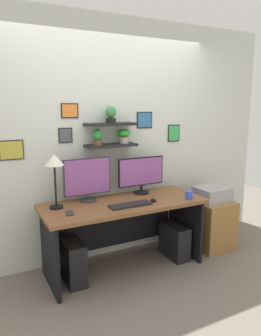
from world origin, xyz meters
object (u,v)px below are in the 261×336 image
keyboard (130,205)px  computer_tower_left (73,261)px  computer_tower_right (174,241)px  monitor_right (141,174)px  cell_phone (69,213)px  drawer_cabinet (211,224)px  desk (122,219)px  monitor_left (87,179)px  desk_lamp (54,165)px  coffee_mug (189,195)px  printer (212,194)px  computer_mouse (153,200)px

keyboard → computer_tower_left: bearing=165.7°
computer_tower_right → monitor_right: bearing=141.8°
cell_phone → drawer_cabinet: (1.82, 0.08, -0.46)m
desk → monitor_left: size_ratio=3.37×
desk_lamp → drawer_cabinet: 2.09m
monitor_left → cell_phone: (-0.29, -0.30, -0.23)m
computer_tower_left → coffee_mug: bearing=-10.2°
computer_tower_left → computer_tower_right: (1.21, -0.03, -0.02)m
desk_lamp → coffee_mug: desk_lamp is taller
monitor_right → computer_tower_right: (0.31, -0.25, -0.79)m
printer → monitor_right: bearing=165.9°
keyboard → printer: keyboard is taller
computer_mouse → drawer_cabinet: (0.92, 0.12, -0.47)m
monitor_right → printer: monitor_right is taller
coffee_mug → computer_tower_right: coffee_mug is taller
monitor_left → drawer_cabinet: 1.69m
keyboard → coffee_mug: coffee_mug is taller
cell_phone → desk_lamp: bearing=116.8°
printer → computer_tower_left: (-1.78, 0.01, -0.46)m
monitor_left → keyboard: bearing=-48.4°
monitor_left → computer_mouse: (0.60, -0.34, -0.22)m
computer_mouse → desk_lamp: size_ratio=0.17×
drawer_cabinet → printer: size_ratio=1.56×
desk_lamp → coffee_mug: bearing=-14.5°
drawer_cabinet → computer_tower_left: (-1.78, 0.01, -0.08)m
desk → cell_phone: cell_phone is taller
cell_phone → printer: bearing=12.5°
computer_mouse → computer_tower_right: (0.35, 0.10, -0.57)m
coffee_mug → computer_tower_left: size_ratio=0.21×
keyboard → computer_mouse: size_ratio=4.89×
coffee_mug → computer_tower_left: coffee_mug is taller
keyboard → computer_tower_right: keyboard is taller
printer → computer_tower_left: bearing=179.8°
computer_mouse → cell_phone: computer_mouse is taller
desk_lamp → desk: bearing=-6.0°
drawer_cabinet → monitor_left: bearing=171.7°
monitor_left → desk_lamp: bearing=-166.1°
computer_mouse → coffee_mug: (0.39, -0.10, 0.03)m
monitor_left → coffee_mug: size_ratio=5.68×
monitor_left → desk: bearing=-26.6°
coffee_mug → computer_tower_left: bearing=169.8°
computer_tower_left → computer_mouse: bearing=-8.5°
computer_mouse → monitor_left: bearing=150.5°
desk_lamp → printer: (1.88, -0.13, -0.51)m
desk_lamp → cell_phone: size_ratio=3.85×
monitor_right → computer_mouse: (-0.04, -0.34, -0.21)m
desk → coffee_mug: coffee_mug is taller
desk_lamp → printer: 1.95m
desk → keyboard: size_ratio=3.91×
monitor_left → computer_tower_right: (0.96, -0.25, -0.80)m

